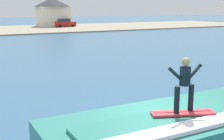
# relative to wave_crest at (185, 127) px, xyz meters

# --- Properties ---
(ground_plane) EXTENTS (260.00, 260.00, 0.00)m
(ground_plane) POSITION_rel_wave_crest_xyz_m (-0.52, 0.78, -0.53)
(ground_plane) COLOR #325D81
(wave_crest) EXTENTS (8.88, 3.28, 1.13)m
(wave_crest) POSITION_rel_wave_crest_xyz_m (0.00, 0.00, 0.00)
(wave_crest) COLOR #2C7E71
(wave_crest) RESTS_ON ground_plane
(surfboard) EXTENTS (1.91, 1.09, 0.06)m
(surfboard) POSITION_rel_wave_crest_xyz_m (-0.38, -0.28, 0.63)
(surfboard) COLOR #D8333F
(surfboard) RESTS_ON wave_crest
(surfer) EXTENTS (1.23, 0.32, 1.62)m
(surfer) POSITION_rel_wave_crest_xyz_m (-0.34, -0.26, 1.56)
(surfer) COLOR black
(surfer) RESTS_ON surfboard
(car_far_shore) EXTENTS (4.37, 2.28, 1.86)m
(car_far_shore) POSITION_rel_wave_crest_xyz_m (15.70, 55.12, 0.42)
(car_far_shore) COLOR red
(car_far_shore) RESTS_ON ground_plane
(house_gabled_white) EXTENTS (7.81, 7.81, 6.23)m
(house_gabled_white) POSITION_rel_wave_crest_xyz_m (14.10, 57.89, 2.96)
(house_gabled_white) COLOR silver
(house_gabled_white) RESTS_ON ground_plane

